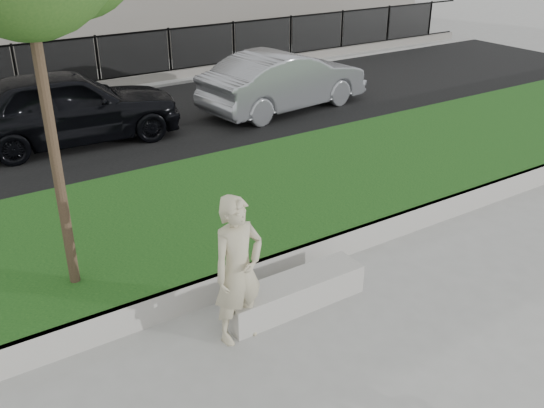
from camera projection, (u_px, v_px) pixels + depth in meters
ground at (303, 325)px, 7.51m from camera, size 90.00×90.00×0.00m
grass_bank at (193, 219)px, 9.68m from camera, size 34.00×4.00×0.40m
grass_kerb at (258, 274)px, 8.20m from camera, size 34.00×0.08×0.40m
street at (85, 136)px, 13.90m from camera, size 34.00×7.00×0.04m
far_pavement at (35, 91)px, 17.28m from camera, size 34.00×3.00×0.12m
iron_fence at (42, 82)px, 16.32m from camera, size 32.00×0.30×1.50m
stone_bench at (294, 293)px, 7.80m from camera, size 1.94×0.49×0.40m
man at (238, 270)px, 6.92m from camera, size 0.72×0.52×1.85m
book at (246, 291)px, 7.46m from camera, size 0.22×0.17×0.02m
car_dark at (67, 106)px, 13.10m from camera, size 4.95×2.31×1.64m
car_silver at (285, 80)px, 15.43m from camera, size 4.71×2.15×1.50m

